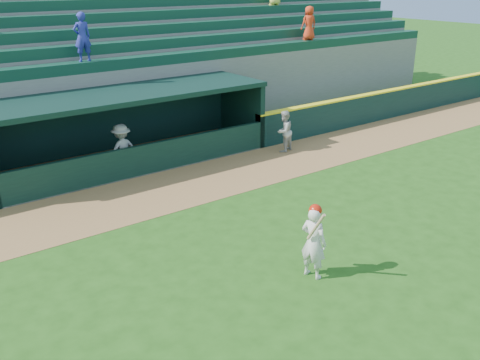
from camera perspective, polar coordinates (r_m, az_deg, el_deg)
The scene contains 9 objects.
ground at distance 12.44m, azimuth 4.45°, elevation -7.74°, with size 120.00×120.00×0.00m, color #1F4B12.
warning_track at distance 16.08m, azimuth -7.04°, elevation -0.90°, with size 40.00×3.00×0.01m, color olive.
field_wall_right at distance 25.01m, azimuth 16.09°, elevation 7.86°, with size 15.50×0.30×1.20m, color black.
wall_stripe_right at distance 24.88m, azimuth 16.24°, elevation 9.27°, with size 15.50×0.32×0.06m, color yellow.
dugout_player_front at distance 19.21m, azimuth 4.72°, elevation 5.20°, with size 0.72×0.56×1.49m, color #A7A7A2.
dugout_player_inside at distance 17.24m, azimuth -12.49°, elevation 3.17°, with size 1.07×0.61×1.65m, color gray.
dugout at distance 18.30m, azimuth -12.14°, elevation 5.98°, with size 9.40×2.80×2.46m.
stands at distance 22.23m, azimuth -17.49°, elevation 10.86°, with size 34.50×6.25×7.46m.
batter_at_plate at distance 11.22m, azimuth 7.87°, elevation -6.43°, with size 0.51×0.81×1.67m.
Camera 1 is at (-7.26, -8.14, 6.00)m, focal length 40.00 mm.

